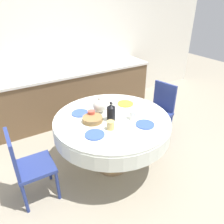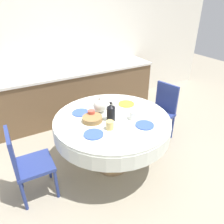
# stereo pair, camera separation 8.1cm
# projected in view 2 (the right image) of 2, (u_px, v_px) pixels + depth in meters

# --- Properties ---
(ground_plane) EXTENTS (12.00, 12.00, 0.00)m
(ground_plane) POSITION_uv_depth(u_px,v_px,m) (112.00, 165.00, 3.03)
(ground_plane) COLOR #9E937F
(wall_back) EXTENTS (7.00, 0.05, 2.60)m
(wall_back) POSITION_uv_depth(u_px,v_px,m) (59.00, 44.00, 3.88)
(wall_back) COLOR silver
(wall_back) RESTS_ON ground_plane
(kitchen_counter) EXTENTS (3.24, 0.64, 0.90)m
(kitchen_counter) POSITION_uv_depth(u_px,v_px,m) (70.00, 94.00, 4.03)
(kitchen_counter) COLOR brown
(kitchen_counter) RESTS_ON ground_plane
(dining_table) EXTENTS (1.44, 1.44, 0.76)m
(dining_table) POSITION_uv_depth(u_px,v_px,m) (112.00, 126.00, 2.73)
(dining_table) COLOR tan
(dining_table) RESTS_ON ground_plane
(chair_left) EXTENTS (0.48, 0.48, 0.89)m
(chair_left) POSITION_uv_depth(u_px,v_px,m) (161.00, 109.00, 3.42)
(chair_left) COLOR navy
(chair_left) RESTS_ON ground_plane
(chair_right) EXTENTS (0.41, 0.41, 0.89)m
(chair_right) POSITION_uv_depth(u_px,v_px,m) (26.00, 162.00, 2.35)
(chair_right) COLOR navy
(chair_right) RESTS_ON ground_plane
(plate_near_left) EXTENTS (0.22, 0.22, 0.01)m
(plate_near_left) POSITION_uv_depth(u_px,v_px,m) (94.00, 134.00, 2.34)
(plate_near_left) COLOR #3856AD
(plate_near_left) RESTS_ON dining_table
(cup_near_left) EXTENTS (0.09, 0.09, 0.10)m
(cup_near_left) POSITION_uv_depth(u_px,v_px,m) (110.00, 125.00, 2.43)
(cup_near_left) COLOR #DBB766
(cup_near_left) RESTS_ON dining_table
(plate_near_right) EXTENTS (0.22, 0.22, 0.01)m
(plate_near_right) POSITION_uv_depth(u_px,v_px,m) (145.00, 125.00, 2.51)
(plate_near_right) COLOR #3856AD
(plate_near_right) RESTS_ON dining_table
(cup_near_right) EXTENTS (0.09, 0.09, 0.10)m
(cup_near_right) POSITION_uv_depth(u_px,v_px,m) (133.00, 115.00, 2.62)
(cup_near_right) COLOR white
(cup_near_right) RESTS_ON dining_table
(plate_far_left) EXTENTS (0.22, 0.22, 0.01)m
(plate_far_left) POSITION_uv_depth(u_px,v_px,m) (81.00, 113.00, 2.77)
(plate_far_left) COLOR #3856AD
(plate_far_left) RESTS_ON dining_table
(cup_far_left) EXTENTS (0.09, 0.09, 0.10)m
(cup_far_left) POSITION_uv_depth(u_px,v_px,m) (91.00, 114.00, 2.65)
(cup_far_left) COLOR #CC4C3D
(cup_far_left) RESTS_ON dining_table
(plate_far_right) EXTENTS (0.22, 0.22, 0.01)m
(plate_far_right) POSITION_uv_depth(u_px,v_px,m) (126.00, 104.00, 2.99)
(plate_far_right) COLOR yellow
(plate_far_right) RESTS_ON dining_table
(cup_far_right) EXTENTS (0.09, 0.09, 0.10)m
(cup_far_right) POSITION_uv_depth(u_px,v_px,m) (114.00, 105.00, 2.86)
(cup_far_right) COLOR white
(cup_far_right) RESTS_ON dining_table
(coffee_carafe) EXTENTS (0.10, 0.10, 0.24)m
(coffee_carafe) POSITION_uv_depth(u_px,v_px,m) (111.00, 112.00, 2.57)
(coffee_carafe) COLOR black
(coffee_carafe) RESTS_ON dining_table
(teapot) EXTENTS (0.23, 0.17, 0.22)m
(teapot) POSITION_uv_depth(u_px,v_px,m) (100.00, 105.00, 2.75)
(teapot) COLOR silver
(teapot) RESTS_ON dining_table
(bread_basket) EXTENTS (0.24, 0.24, 0.06)m
(bread_basket) POSITION_uv_depth(u_px,v_px,m) (92.00, 119.00, 2.58)
(bread_basket) COLOR olive
(bread_basket) RESTS_ON dining_table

